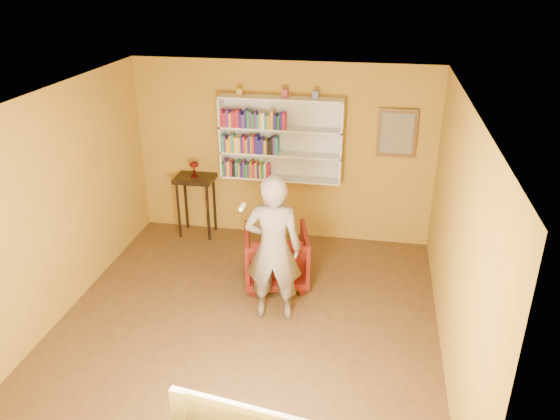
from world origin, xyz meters
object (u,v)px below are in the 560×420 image
object	(u,v)px
person	(273,249)
armchair	(276,257)
console_table	(195,187)
bookshelf	(282,139)
ruby_lustre	(194,166)

from	to	relation	value
person	armchair	bearing A→B (deg)	-86.19
console_table	armchair	world-z (taller)	console_table
armchair	bookshelf	bearing A→B (deg)	-96.57
bookshelf	armchair	bearing A→B (deg)	-82.85
bookshelf	console_table	bearing A→B (deg)	-173.10
bookshelf	person	world-z (taller)	bookshelf
armchair	person	bearing A→B (deg)	84.62
armchair	person	distance (m)	0.93
armchair	ruby_lustre	bearing A→B (deg)	-52.63
person	console_table	bearing A→B (deg)	-55.32
console_table	ruby_lustre	world-z (taller)	ruby_lustre
console_table	person	world-z (taller)	person
bookshelf	armchair	xyz separation A→B (m)	(0.17, -1.36, -1.21)
bookshelf	console_table	world-z (taller)	bookshelf
ruby_lustre	armchair	bearing A→B (deg)	-38.91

